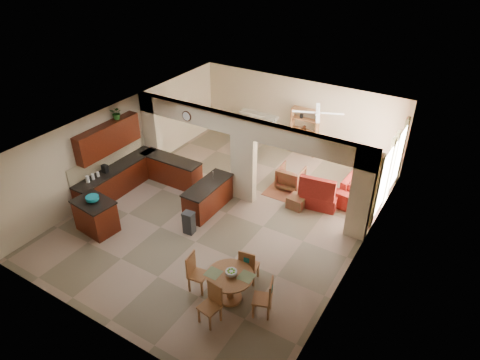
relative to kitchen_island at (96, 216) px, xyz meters
The scene contains 39 objects.
floor 3.82m from the kitchen_island, 43.77° to the left, with size 10.00×10.00×0.00m, color gray.
ceiling 4.44m from the kitchen_island, 43.77° to the left, with size 10.00×10.00×0.00m, color white.
wall_back 8.15m from the kitchen_island, 70.24° to the left, with size 8.00×8.00×0.00m, color beige.
wall_front 3.74m from the kitchen_island, 40.96° to the right, with size 8.00×8.00×0.00m, color beige.
wall_left 3.05m from the kitchen_island, 115.69° to the left, with size 10.00×10.00×0.00m, color beige.
wall_right 7.29m from the kitchen_island, 21.27° to the left, with size 10.00×10.00×0.00m, color beige.
partition_left_pier 3.86m from the kitchen_island, 104.86° to the left, with size 0.60×0.25×2.80m, color beige.
partition_center_pier 4.58m from the kitchen_island, 52.92° to the left, with size 0.80×0.25×2.20m, color beige.
partition_right_pier 7.44m from the kitchen_island, 29.37° to the left, with size 0.60×0.25×2.80m, color beige.
partition_header 4.96m from the kitchen_island, 52.92° to the left, with size 8.00×0.25×0.60m, color beige.
kitchen_counter 2.43m from the kitchen_island, 102.40° to the left, with size 2.52×3.29×1.48m.
upper_cabinets 2.55m from the kitchen_island, 120.68° to the left, with size 0.35×2.40×0.90m, color #3B1206.
peninsula 3.30m from the kitchen_island, 49.57° to the left, with size 0.70×1.85×0.91m.
wall_clock 4.05m from the kitchen_island, 78.00° to the left, with size 0.34×0.34×0.03m, color #452417.
rug 6.17m from the kitchen_island, 50.17° to the left, with size 1.60×1.30×0.01m, color #955836.
fireplace 7.54m from the kitchen_island, 81.32° to the left, with size 1.60×0.35×1.20m.
shelving_unit 8.07m from the kitchen_island, 67.46° to the left, with size 1.00×0.32×1.80m, color brown.
window_a 8.35m from the kitchen_island, 36.27° to the left, with size 0.02×0.90×1.90m, color white.
window_b 9.45m from the kitchen_island, 44.63° to the left, with size 0.02×0.90×1.90m, color white.
glazed_door 8.87m from the kitchen_island, 40.71° to the left, with size 0.02×0.70×2.10m, color white.
drape_a_left 7.98m from the kitchen_island, 32.95° to the left, with size 0.10×0.28×2.30m, color #41231A.
drape_a_right 8.69m from the kitchen_island, 39.63° to the left, with size 0.10×0.28×2.30m, color #41231A.
drape_b_left 9.01m from the kitchen_island, 42.09° to the left, with size 0.10×0.28×2.30m, color #41231A.
drape_b_right 9.86m from the kitchen_island, 47.29° to the left, with size 0.10×0.28×2.30m, color #41231A.
ceiling_fan 7.34m from the kitchen_island, 52.99° to the left, with size 1.00×1.00×0.10m, color white.
kitchen_island is the anchor object (origin of this frame).
teal_bowl 0.58m from the kitchen_island, ahead, with size 0.36×0.36×0.17m, color teal.
trash_can 2.67m from the kitchen_island, 28.78° to the left, with size 0.30×0.25×0.63m, color #2A2B2D.
dining_table 4.69m from the kitchen_island, ahead, with size 1.11×1.11×0.76m.
fruit_bowl 4.73m from the kitchen_island, ahead, with size 0.27×0.27×0.14m, color #5DBA27.
sofa 8.45m from the kitchen_island, 44.37° to the left, with size 1.06×2.70×0.79m, color maroon.
chaise 6.77m from the kitchen_island, 42.66° to the left, with size 1.11×0.91×0.44m, color maroon.
armchair 6.25m from the kitchen_island, 53.20° to the left, with size 0.80×0.82×0.75m, color maroon.
ottoman 6.01m from the kitchen_island, 42.44° to the left, with size 0.51×0.51×0.37m, color maroon.
plant 3.29m from the kitchen_island, 115.04° to the left, with size 0.37×0.32×0.41m, color #164E14.
chair_north 4.79m from the kitchen_island, ahead, with size 0.49×0.49×1.02m.
chair_east 5.62m from the kitchen_island, ahead, with size 0.54×0.54×1.02m.
chair_south 4.77m from the kitchen_island, 11.46° to the right, with size 0.48×0.48×1.02m.
chair_west 3.80m from the kitchen_island, ahead, with size 0.47×0.47×1.02m.
Camera 1 is at (5.90, -8.86, 7.78)m, focal length 32.00 mm.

